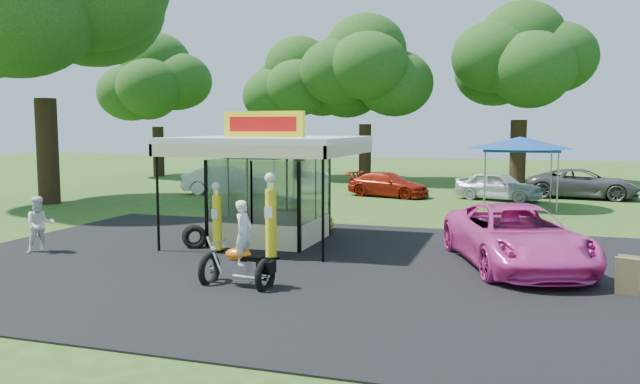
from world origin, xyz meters
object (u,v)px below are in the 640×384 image
(pink_sedan, at_px, (516,237))
(bg_car_b, at_px, (388,185))
(gas_pump_left, at_px, (217,218))
(motorcycle, at_px, (241,253))
(gas_station_kiosk, at_px, (271,187))
(spectator_west, at_px, (40,225))
(tent_west, at_px, (260,152))
(kiosk_car, at_px, (294,217))
(tent_east, at_px, (520,143))
(bg_car_d, at_px, (583,184))
(bg_car_a, at_px, (227,180))
(bg_car_c, at_px, (498,186))
(gas_pump_right, at_px, (271,218))
(a_frame_sign, at_px, (628,276))

(pink_sedan, bearing_deg, bg_car_b, 93.73)
(gas_pump_left, relative_size, pink_sedan, 0.36)
(motorcycle, xyz_separation_m, bg_car_b, (-0.48, 19.47, -0.18))
(gas_station_kiosk, xyz_separation_m, spectator_west, (-5.78, -3.72, -0.94))
(spectator_west, height_order, tent_west, tent_west)
(motorcycle, height_order, tent_west, tent_west)
(pink_sedan, bearing_deg, kiosk_car, 135.03)
(motorcycle, relative_size, tent_east, 0.46)
(spectator_west, relative_size, bg_car_b, 0.38)
(gas_station_kiosk, height_order, spectator_west, gas_station_kiosk)
(gas_station_kiosk, bearing_deg, motorcycle, -74.70)
(gas_pump_left, relative_size, bg_car_d, 0.39)
(motorcycle, height_order, pink_sedan, motorcycle)
(bg_car_a, distance_m, bg_car_c, 14.38)
(spectator_west, xyz_separation_m, bg_car_c, (12.43, 17.72, -0.11))
(gas_pump_right, relative_size, pink_sedan, 0.42)
(gas_station_kiosk, relative_size, gas_pump_right, 2.19)
(gas_station_kiosk, bearing_deg, bg_car_b, 85.71)
(gas_station_kiosk, bearing_deg, a_frame_sign, -20.59)
(tent_east, bearing_deg, tent_west, -172.09)
(gas_pump_left, xyz_separation_m, bg_car_c, (7.49, 16.10, -0.29))
(gas_station_kiosk, distance_m, tent_east, 13.72)
(bg_car_c, bearing_deg, kiosk_car, 170.37)
(gas_pump_left, height_order, a_frame_sign, gas_pump_left)
(a_frame_sign, distance_m, tent_west, 19.74)
(a_frame_sign, relative_size, bg_car_a, 0.19)
(pink_sedan, xyz_separation_m, bg_car_b, (-6.50, 15.35, -0.18))
(bg_car_a, relative_size, bg_car_c, 1.11)
(gas_station_kiosk, relative_size, tent_east, 1.16)
(kiosk_car, height_order, spectator_west, spectator_west)
(a_frame_sign, bearing_deg, spectator_west, -162.41)
(kiosk_car, bearing_deg, tent_east, -39.75)
(gas_station_kiosk, xyz_separation_m, bg_car_b, (1.04, 13.92, -1.14))
(gas_pump_left, distance_m, bg_car_d, 21.78)
(a_frame_sign, xyz_separation_m, tent_east, (-2.29, 15.08, 2.49))
(gas_pump_left, distance_m, tent_east, 16.01)
(gas_station_kiosk, xyz_separation_m, bg_car_a, (-7.66, 12.48, -1.00))
(pink_sedan, bearing_deg, a_frame_sign, -63.38)
(kiosk_car, bearing_deg, bg_car_b, -5.10)
(motorcycle, distance_m, bg_car_a, 20.24)
(a_frame_sign, bearing_deg, bg_car_c, 117.97)
(kiosk_car, height_order, bg_car_b, bg_car_b)
(bg_car_c, relative_size, bg_car_d, 0.78)
(kiosk_car, xyz_separation_m, tent_west, (-4.46, 7.47, 1.99))
(spectator_west, relative_size, bg_car_c, 0.39)
(gas_station_kiosk, bearing_deg, tent_east, 56.17)
(motorcycle, bearing_deg, tent_west, 116.75)
(tent_west, bearing_deg, a_frame_sign, -43.01)
(gas_station_kiosk, distance_m, bg_car_b, 14.00)
(pink_sedan, distance_m, bg_car_c, 15.46)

